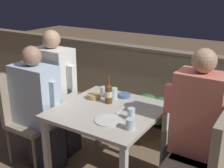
% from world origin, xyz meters
% --- Properties ---
extents(parapet_wall, '(9.00, 0.18, 0.93)m').
position_xyz_m(parapet_wall, '(0.00, 1.76, 0.47)').
color(parapet_wall, gray).
rests_on(parapet_wall, ground_plane).
extents(dining_table, '(0.90, 0.90, 0.74)m').
position_xyz_m(dining_table, '(0.00, 0.00, 0.64)').
color(dining_table, '#BCB2A3').
rests_on(dining_table, ground_plane).
extents(planter_hedge, '(0.71, 0.47, 0.57)m').
position_xyz_m(planter_hedge, '(0.14, 0.87, 0.32)').
color(planter_hedge, brown).
rests_on(planter_hedge, ground_plane).
extents(chair_left_near, '(0.44, 0.44, 0.99)m').
position_xyz_m(chair_left_near, '(-0.90, -0.18, 0.59)').
color(chair_left_near, gray).
rests_on(chair_left_near, ground_plane).
extents(person_blue_shirt, '(0.51, 0.26, 1.27)m').
position_xyz_m(person_blue_shirt, '(-0.70, -0.18, 0.63)').
color(person_blue_shirt, '#282833').
rests_on(person_blue_shirt, ground_plane).
extents(chair_left_far, '(0.44, 0.44, 0.99)m').
position_xyz_m(chair_left_far, '(-0.96, 0.15, 0.59)').
color(chair_left_far, gray).
rests_on(chair_left_far, ground_plane).
extents(person_white_polo, '(0.49, 0.26, 1.37)m').
position_xyz_m(person_white_polo, '(-0.76, 0.15, 0.69)').
color(person_white_polo, '#282833').
rests_on(person_white_polo, ground_plane).
extents(chair_right_near, '(0.44, 0.44, 0.99)m').
position_xyz_m(chair_right_near, '(0.92, -0.14, 0.59)').
color(chair_right_near, gray).
rests_on(chair_right_near, ground_plane).
extents(chair_right_far, '(0.44, 0.44, 0.99)m').
position_xyz_m(chair_right_far, '(0.94, 0.16, 0.59)').
color(chair_right_far, gray).
rests_on(chair_right_far, ground_plane).
extents(person_coral_top, '(0.48, 0.26, 1.36)m').
position_xyz_m(person_coral_top, '(0.73, 0.16, 0.69)').
color(person_coral_top, '#282833').
rests_on(person_coral_top, ground_plane).
extents(beer_bottle, '(0.07, 0.07, 0.27)m').
position_xyz_m(beer_bottle, '(-0.07, 0.12, 0.84)').
color(beer_bottle, brown).
rests_on(beer_bottle, dining_table).
extents(plate_0, '(0.23, 0.23, 0.01)m').
position_xyz_m(plate_0, '(0.13, -0.19, 0.74)').
color(plate_0, silver).
rests_on(plate_0, dining_table).
extents(bowl_0, '(0.14, 0.14, 0.05)m').
position_xyz_m(bowl_0, '(-0.25, 0.14, 0.76)').
color(bowl_0, tan).
rests_on(bowl_0, dining_table).
extents(bowl_1, '(0.13, 0.13, 0.04)m').
position_xyz_m(bowl_1, '(-0.02, 0.33, 0.76)').
color(bowl_1, '#4C709E').
rests_on(bowl_1, dining_table).
extents(glass_cup_0, '(0.07, 0.07, 0.11)m').
position_xyz_m(glass_cup_0, '(-0.09, 0.23, 0.79)').
color(glass_cup_0, silver).
rests_on(glass_cup_0, dining_table).
extents(glass_cup_1, '(0.07, 0.07, 0.09)m').
position_xyz_m(glass_cup_1, '(0.35, -0.22, 0.78)').
color(glass_cup_1, silver).
rests_on(glass_cup_1, dining_table).
extents(glass_cup_2, '(0.07, 0.07, 0.10)m').
position_xyz_m(glass_cup_2, '(-0.22, 0.25, 0.79)').
color(glass_cup_2, silver).
rests_on(glass_cup_2, dining_table).
extents(glass_cup_3, '(0.06, 0.06, 0.10)m').
position_xyz_m(glass_cup_3, '(0.28, -0.07, 0.79)').
color(glass_cup_3, silver).
rests_on(glass_cup_3, dining_table).
extents(fork_0, '(0.04, 0.17, 0.01)m').
position_xyz_m(fork_0, '(0.10, 0.04, 0.74)').
color(fork_0, silver).
rests_on(fork_0, dining_table).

